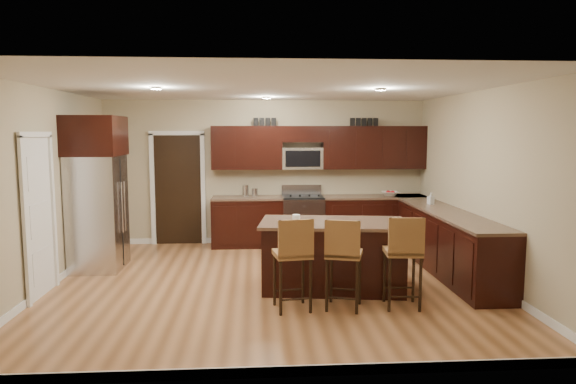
{
  "coord_description": "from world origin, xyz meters",
  "views": [
    {
      "loc": [
        -0.22,
        -6.96,
        2.11
      ],
      "look_at": [
        0.27,
        0.4,
        1.25
      ],
      "focal_mm": 32.0,
      "sensor_mm": 36.0,
      "label": 1
    }
  ],
  "objects": [
    {
      "name": "floor",
      "position": [
        0.0,
        0.0,
        0.0
      ],
      "size": [
        6.0,
        6.0,
        0.0
      ],
      "primitive_type": "plane",
      "color": "#A46D41",
      "rests_on": "ground"
    },
    {
      "name": "ceiling",
      "position": [
        0.0,
        0.0,
        2.7
      ],
      "size": [
        6.0,
        6.0,
        0.0
      ],
      "primitive_type": "plane",
      "rotation": [
        3.14,
        0.0,
        0.0
      ],
      "color": "silver",
      "rests_on": "wall_back"
    },
    {
      "name": "wall_back",
      "position": [
        0.0,
        2.75,
        1.35
      ],
      "size": [
        6.0,
        0.0,
        6.0
      ],
      "primitive_type": "plane",
      "rotation": [
        1.57,
        0.0,
        0.0
      ],
      "color": "tan",
      "rests_on": "floor"
    },
    {
      "name": "wall_left",
      "position": [
        -3.0,
        0.0,
        1.35
      ],
      "size": [
        0.0,
        5.5,
        5.5
      ],
      "primitive_type": "plane",
      "rotation": [
        1.57,
        0.0,
        1.57
      ],
      "color": "tan",
      "rests_on": "floor"
    },
    {
      "name": "wall_right",
      "position": [
        3.0,
        0.0,
        1.35
      ],
      "size": [
        0.0,
        5.5,
        5.5
      ],
      "primitive_type": "plane",
      "rotation": [
        1.57,
        0.0,
        -1.57
      ],
      "color": "tan",
      "rests_on": "floor"
    },
    {
      "name": "base_cabinets",
      "position": [
        1.9,
        1.45,
        0.46
      ],
      "size": [
        4.02,
        3.96,
        0.92
      ],
      "color": "black",
      "rests_on": "floor"
    },
    {
      "name": "upper_cabinets",
      "position": [
        1.04,
        2.58,
        1.84
      ],
      "size": [
        4.0,
        0.33,
        0.8
      ],
      "color": "black",
      "rests_on": "wall_back"
    },
    {
      "name": "range",
      "position": [
        0.68,
        2.45,
        0.47
      ],
      "size": [
        0.76,
        0.64,
        1.11
      ],
      "color": "silver",
      "rests_on": "floor"
    },
    {
      "name": "microwave",
      "position": [
        0.68,
        2.6,
        1.62
      ],
      "size": [
        0.76,
        0.31,
        0.4
      ],
      "primitive_type": "cube",
      "color": "silver",
      "rests_on": "upper_cabinets"
    },
    {
      "name": "doorway",
      "position": [
        -1.65,
        2.73,
        1.03
      ],
      "size": [
        0.85,
        0.03,
        2.06
      ],
      "primitive_type": "cube",
      "color": "black",
      "rests_on": "floor"
    },
    {
      "name": "pantry_door",
      "position": [
        -2.98,
        -0.3,
        1.02
      ],
      "size": [
        0.03,
        0.8,
        2.04
      ],
      "primitive_type": "cube",
      "color": "white",
      "rests_on": "floor"
    },
    {
      "name": "letter_decor",
      "position": [
        0.9,
        2.58,
        2.29
      ],
      "size": [
        2.2,
        0.03,
        0.15
      ],
      "primitive_type": null,
      "color": "black",
      "rests_on": "upper_cabinets"
    },
    {
      "name": "island",
      "position": [
        0.84,
        -0.26,
        0.43
      ],
      "size": [
        2.06,
        1.26,
        0.92
      ],
      "rotation": [
        0.0,
        0.0,
        -0.13
      ],
      "color": "black",
      "rests_on": "floor"
    },
    {
      "name": "stool_left",
      "position": [
        0.23,
        -1.1,
        0.7
      ],
      "size": [
        0.48,
        0.48,
        1.12
      ],
      "rotation": [
        0.0,
        0.0,
        0.16
      ],
      "color": "olive",
      "rests_on": "floor"
    },
    {
      "name": "stool_mid",
      "position": [
        0.82,
        -1.1,
        0.69
      ],
      "size": [
        0.51,
        0.51,
        1.1
      ],
      "rotation": [
        0.0,
        0.0,
        -0.29
      ],
      "color": "olive",
      "rests_on": "floor"
    },
    {
      "name": "stool_right",
      "position": [
        1.55,
        -1.1,
        0.7
      ],
      "size": [
        0.45,
        0.45,
        1.13
      ],
      "rotation": [
        0.0,
        0.0,
        -0.08
      ],
      "color": "olive",
      "rests_on": "floor"
    },
    {
      "name": "refrigerator",
      "position": [
        -2.62,
        1.0,
        1.21
      ],
      "size": [
        0.79,
        0.94,
        2.35
      ],
      "color": "silver",
      "rests_on": "floor"
    },
    {
      "name": "floor_mat",
      "position": [
        1.55,
        1.48,
        0.01
      ],
      "size": [
        0.97,
        0.66,
        0.01
      ],
      "primitive_type": "cube",
      "rotation": [
        0.0,
        0.0,
        0.02
      ],
      "color": "brown",
      "rests_on": "floor"
    },
    {
      "name": "fruit_bowl",
      "position": [
        2.33,
        2.45,
        0.96
      ],
      "size": [
        0.36,
        0.36,
        0.08
      ],
      "primitive_type": "imported",
      "rotation": [
        0.0,
        0.0,
        -0.14
      ],
      "color": "silver",
      "rests_on": "base_cabinets"
    },
    {
      "name": "soap_bottle",
      "position": [
        2.7,
        1.29,
        1.02
      ],
      "size": [
        0.11,
        0.11,
        0.19
      ],
      "primitive_type": "imported",
      "rotation": [
        0.0,
        0.0,
        0.34
      ],
      "color": "#B2B2B2",
      "rests_on": "base_cabinets"
    },
    {
      "name": "canister_tall",
      "position": [
        -0.38,
        2.45,
        1.03
      ],
      "size": [
        0.12,
        0.12,
        0.22
      ],
      "primitive_type": "cylinder",
      "color": "silver",
      "rests_on": "base_cabinets"
    },
    {
      "name": "canister_short",
      "position": [
        -0.21,
        2.45,
        1.0
      ],
      "size": [
        0.11,
        0.11,
        0.16
      ],
      "primitive_type": "cylinder",
      "color": "silver",
      "rests_on": "base_cabinets"
    },
    {
      "name": "island_jar",
      "position": [
        0.34,
        -0.26,
        0.97
      ],
      "size": [
        0.1,
        0.1,
        0.1
      ],
      "primitive_type": "cylinder",
      "color": "white",
      "rests_on": "island"
    }
  ]
}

